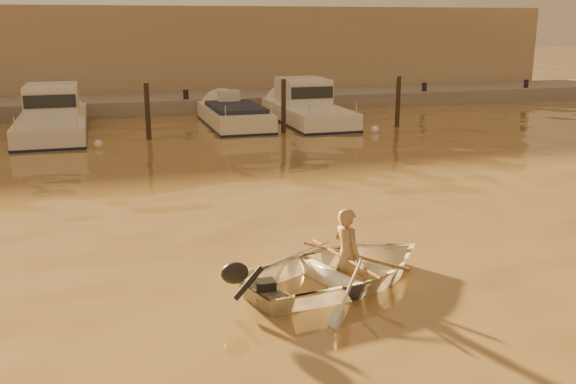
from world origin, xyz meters
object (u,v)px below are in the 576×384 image
object	(u,v)px
person	(347,255)
moored_boat_4	(308,107)
dinghy	(342,270)
waterfront_building	(129,53)
moored_boat_2	(53,117)
moored_boat_3	(234,120)

from	to	relation	value
person	moored_boat_4	world-z (taller)	moored_boat_4
person	dinghy	bearing A→B (deg)	90.00
dinghy	waterfront_building	distance (m)	27.43
moored_boat_4	moored_boat_2	bearing A→B (deg)	180.00
person	waterfront_building	xyz separation A→B (m)	(-1.75, 27.26, 1.93)
moored_boat_2	moored_boat_4	bearing A→B (deg)	0.00
moored_boat_2	moored_boat_3	world-z (taller)	moored_boat_2
moored_boat_4	moored_boat_3	bearing A→B (deg)	180.00
dinghy	moored_boat_4	world-z (taller)	moored_boat_4
person	moored_boat_4	size ratio (longest dim) A/B	0.22
person	waterfront_building	bearing A→B (deg)	-15.27
dinghy	moored_boat_3	distance (m)	16.38
dinghy	moored_boat_2	world-z (taller)	moored_boat_2
dinghy	waterfront_building	size ratio (longest dim) A/B	0.07
person	moored_boat_3	world-z (taller)	person
moored_boat_3	moored_boat_4	size ratio (longest dim) A/B	0.87
dinghy	moored_boat_3	bearing A→B (deg)	-24.95
dinghy	moored_boat_3	world-z (taller)	moored_boat_3
dinghy	moored_boat_3	size ratio (longest dim) A/B	0.56
waterfront_building	person	bearing A→B (deg)	-86.32
dinghy	person	distance (m)	0.25
moored_boat_2	moored_boat_4	world-z (taller)	same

